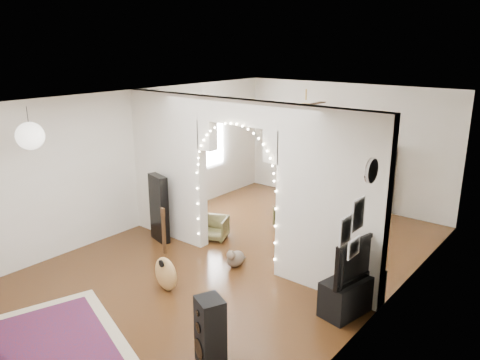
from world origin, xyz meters
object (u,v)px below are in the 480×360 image
Objects in this scene: bookcase at (359,177)px; dining_chair_right at (290,217)px; floor_speaker at (210,332)px; dining_chair_left at (215,228)px; acoustic_guitar at (165,261)px; media_console at (352,293)px; dining_table at (348,178)px.

dining_chair_right is (-0.56, -1.81, -0.51)m from bookcase.
dining_chair_right is (-1.50, 3.99, -0.17)m from floor_speaker.
floor_speaker is 3.55m from dining_chair_left.
acoustic_guitar is 2.33× the size of dining_chair_left.
dining_chair_right is (-2.26, 1.94, -0.01)m from media_console.
dining_table is (0.43, 5.00, 0.20)m from acoustic_guitar.
acoustic_guitar reaches higher than dining_chair_right.
acoustic_guitar is 0.87× the size of dining_table.
acoustic_guitar is at bearing -92.80° from dining_chair_left.
acoustic_guitar is 1.10× the size of media_console.
dining_table is (-1.94, 3.75, 0.43)m from media_console.
bookcase is 1.96m from dining_chair_right.
bookcase is at bearing 42.59° from dining_chair_left.
acoustic_guitar reaches higher than floor_speaker.
media_console is 4.25m from dining_table.
bookcase reaches higher than media_console.
acoustic_guitar is 1.81m from floor_speaker.
dining_table reaches higher than dining_chair_left.
acoustic_guitar is at bearing -90.61° from dining_table.
media_console reaches higher than dining_chair_right.
dining_table is at bearing 46.43° from dining_chair_left.
floor_speaker reaches higher than dining_chair_right.
bookcase is at bearing 4.31° from dining_table.
bookcase is 2.87× the size of dining_chair_right.
dining_chair_right is at bearing 34.39° from dining_chair_left.
acoustic_guitar reaches higher than dining_table.
floor_speaker is 5.93m from dining_table.
media_console is at bearing -34.77° from dining_chair_right.
media_console reaches higher than dining_chair_left.
media_console is at bearing -89.83° from bookcase.
bookcase is at bearing 78.73° from dining_chair_right.
dining_chair_right is at bearing 95.20° from acoustic_guitar.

